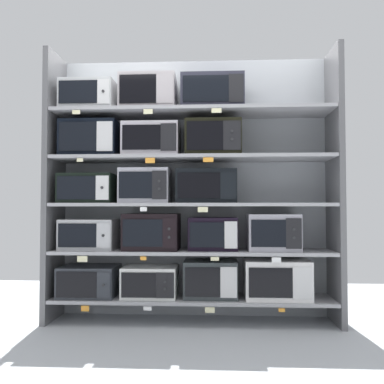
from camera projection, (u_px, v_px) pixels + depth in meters
ground at (184, 364)px, 2.76m from camera, size 6.48×6.00×0.02m
back_panel at (193, 187)px, 4.06m from camera, size 2.68×0.04×2.44m
upright_left at (54, 186)px, 3.88m from camera, size 0.05×0.47×2.44m
upright_right at (335, 185)px, 3.74m from camera, size 0.05×0.47×2.44m
shelf_0 at (192, 299)px, 3.77m from camera, size 2.48×0.47×0.03m
microwave_0 at (89, 281)px, 3.82m from camera, size 0.50×0.41×0.27m
microwave_1 at (150, 281)px, 3.79m from camera, size 0.48×0.39×0.27m
microwave_2 at (211, 279)px, 3.76m from camera, size 0.47×0.35×0.32m
microwave_3 at (277, 279)px, 3.73m from camera, size 0.56×0.42×0.34m
price_tag_0 at (85, 309)px, 3.58m from camera, size 0.07×0.00×0.05m
price_tag_1 at (147, 308)px, 3.55m from camera, size 0.07×0.00×0.03m
price_tag_2 at (210, 310)px, 3.52m from camera, size 0.08×0.00×0.05m
price_tag_3 at (282, 310)px, 3.49m from camera, size 0.05×0.00×0.03m
shelf_1 at (192, 251)px, 3.79m from camera, size 2.48×0.47×0.03m
microwave_4 at (89, 234)px, 3.84m from camera, size 0.49×0.35×0.27m
microwave_5 at (152, 232)px, 3.81m from camera, size 0.49×0.41×0.32m
microwave_6 at (213, 234)px, 3.78m from camera, size 0.43×0.33×0.29m
microwave_7 at (273, 232)px, 3.75m from camera, size 0.45×0.40×0.32m
price_tag_4 at (82, 259)px, 3.60m from camera, size 0.09×0.00×0.05m
price_tag_5 at (143, 258)px, 3.57m from camera, size 0.05×0.00×0.03m
price_tag_6 at (215, 259)px, 3.54m from camera, size 0.07×0.00×0.03m
price_tag_7 at (276, 260)px, 3.51m from camera, size 0.08×0.00×0.04m
shelf_2 at (192, 205)px, 3.80m from camera, size 2.48×0.47×0.03m
microwave_8 at (89, 189)px, 3.85m from camera, size 0.48×0.43×0.26m
microwave_9 at (146, 186)px, 3.83m from camera, size 0.44×0.42×0.31m
microwave_10 at (206, 186)px, 3.80m from camera, size 0.53×0.36×0.30m
price_tag_8 at (143, 209)px, 3.59m from camera, size 0.06×0.00×0.04m
price_tag_9 at (203, 210)px, 3.56m from camera, size 0.09×0.00×0.04m
shelf_3 at (192, 158)px, 3.82m from camera, size 2.48×0.47×0.03m
microwave_11 at (91, 140)px, 3.87m from camera, size 0.51×0.37×0.33m
microwave_12 at (152, 141)px, 3.84m from camera, size 0.50×0.40×0.30m
microwave_13 at (213, 139)px, 3.81m from camera, size 0.49×0.41×0.32m
price_tag_10 at (80, 160)px, 3.63m from camera, size 0.05×0.00×0.03m
price_tag_11 at (150, 160)px, 3.60m from camera, size 0.08×0.00×0.05m
price_tag_12 at (208, 160)px, 3.57m from camera, size 0.09×0.00×0.04m
shelf_4 at (192, 112)px, 3.83m from camera, size 2.48×0.47×0.03m
microwave_14 at (90, 97)px, 3.89m from camera, size 0.48×0.40×0.27m
microwave_15 at (149, 94)px, 3.86m from camera, size 0.50×0.34×0.32m
microwave_16 at (213, 94)px, 3.83m from camera, size 0.56×0.35×0.31m
price_tag_13 at (76, 112)px, 3.65m from camera, size 0.07×0.00×0.04m
price_tag_14 at (148, 112)px, 3.61m from camera, size 0.08×0.00×0.04m
price_tag_15 at (216, 110)px, 3.58m from camera, size 0.08×0.00×0.04m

